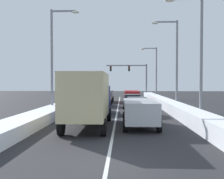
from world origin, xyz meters
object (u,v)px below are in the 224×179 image
Objects in this scene: sedan_green_center_lane_second at (97,105)px; suv_gray_center_lane_fourth at (106,95)px; suv_red_right_lane_fourth at (132,95)px; sedan_charcoal_center_lane_third at (103,100)px; box_truck_center_lane_nearest at (88,97)px; traffic_light_gantry at (134,73)px; sedan_white_right_lane_third at (132,101)px; street_lamp_left_mid at (55,52)px; suv_silver_right_lane_nearest at (140,111)px; street_lamp_right_mid at (174,57)px; street_lamp_right_far at (154,69)px; sedan_black_right_lane_second at (137,106)px; street_lamp_right_near at (196,48)px.

sedan_green_center_lane_second is 13.51m from suv_gray_center_lane_fourth.
sedan_charcoal_center_lane_third is at bearing -124.21° from suv_red_right_lane_fourth.
traffic_light_gantry reaches higher than box_truck_center_lane_nearest.
sedan_white_right_lane_third is 0.48× the size of street_lamp_left_mid.
suv_silver_right_lane_nearest is 3.36m from box_truck_center_lane_nearest.
suv_gray_center_lane_fourth is (-3.53, 20.68, 0.00)m from suv_silver_right_lane_nearest.
street_lamp_right_far is at bearing 90.13° from street_lamp_right_mid.
box_truck_center_lane_nearest is 13.12m from street_lamp_right_mid.
suv_red_right_lane_fourth is 12.56m from sedan_green_center_lane_second.
sedan_black_right_lane_second and sedan_green_center_lane_second have the same top height.
suv_silver_right_lane_nearest is 1.00× the size of suv_red_right_lane_fourth.
box_truck_center_lane_nearest is 0.85× the size of street_lamp_right_far.
traffic_light_gantry is (1.01, 19.44, 3.73)m from sedan_white_right_lane_third.
street_lamp_left_mid is at bearing 174.18° from sedan_black_right_lane_second.
traffic_light_gantry reaches higher than suv_silver_right_lane_nearest.
traffic_light_gantry reaches higher than suv_red_right_lane_fourth.
street_lamp_right_far is (4.04, 13.58, 4.27)m from sedan_white_right_lane_third.
sedan_green_center_lane_second is 0.92× the size of suv_gray_center_lane_fourth.
suv_silver_right_lane_nearest is 1.09× the size of sedan_black_right_lane_second.
traffic_light_gantry is 0.80× the size of street_lamp_left_mid.
suv_gray_center_lane_fourth is 9.88m from street_lamp_right_far.
sedan_green_center_lane_second is at bearing -0.22° from street_lamp_left_mid.
sedan_black_right_lane_second is 7.30m from street_lamp_right_near.
sedan_white_right_lane_third is at bearing 34.30° from street_lamp_left_mid.
street_lamp_right_far reaches higher than suv_gray_center_lane_fourth.
sedan_charcoal_center_lane_third is 9.13m from street_lamp_left_mid.
street_lamp_right_mid is (7.24, 10.39, 3.44)m from box_truck_center_lane_nearest.
street_lamp_right_near is at bearing 19.35° from box_truck_center_lane_nearest.
suv_gray_center_lane_fourth is at bearing 158.30° from suv_red_right_lane_fourth.
suv_gray_center_lane_fourth is at bearing 112.03° from sedan_white_right_lane_third.
street_lamp_right_far is at bearing 90.24° from street_lamp_right_near.
traffic_light_gantry is 6.62m from street_lamp_right_far.
traffic_light_gantry is at bearing 88.27° from suv_silver_right_lane_nearest.
street_lamp_right_near is (3.93, -4.23, 4.47)m from sedan_black_right_lane_second.
street_lamp_right_near is (7.47, -4.97, 4.47)m from sedan_green_center_lane_second.
street_lamp_left_mid is at bearing 135.28° from suv_silver_right_lane_nearest.
sedan_green_center_lane_second is 10.03m from street_lamp_right_near.
suv_silver_right_lane_nearest is 20.98m from suv_gray_center_lane_fourth.
street_lamp_right_mid is at bearing -27.82° from sedan_charcoal_center_lane_third.
sedan_black_right_lane_second is at bearing 63.63° from box_truck_center_lane_nearest.
sedan_white_right_lane_third is at bearing -91.57° from suv_red_right_lane_fourth.
street_lamp_left_mid is at bearing -121.29° from street_lamp_right_far.
suv_gray_center_lane_fourth is (-3.67, 1.46, 0.00)m from suv_red_right_lane_fourth.
street_lamp_right_near is at bearing -83.91° from traffic_light_gantry.
street_lamp_right_mid is 1.07× the size of street_lamp_right_far.
suv_red_right_lane_fourth is at bearing 89.60° from suv_silver_right_lane_nearest.
sedan_black_right_lane_second is at bearing -5.82° from street_lamp_left_mid.
suv_red_right_lane_fourth reaches higher than sedan_charcoal_center_lane_third.
street_lamp_right_mid is at bearing 42.91° from sedan_black_right_lane_second.
suv_silver_right_lane_nearest is 14.38m from sedan_charcoal_center_lane_third.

